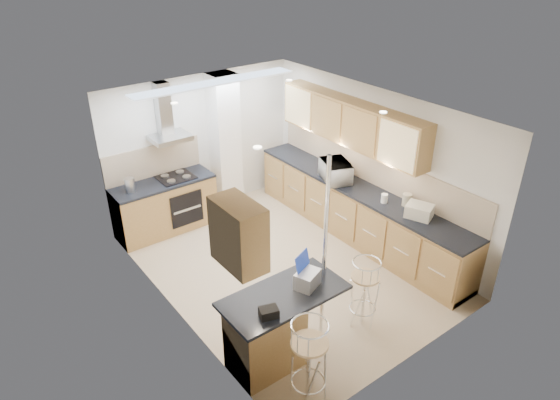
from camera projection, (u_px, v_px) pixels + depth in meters
ground at (284, 266)px, 7.72m from camera, size 4.80×4.80×0.00m
room_shell at (287, 162)px, 7.42m from camera, size 3.64×4.84×2.51m
right_counter at (356, 212)px, 8.29m from camera, size 0.63×4.40×0.92m
back_counter at (165, 206)px, 8.47m from camera, size 1.70×0.63×0.92m
peninsula at (284, 325)px, 5.88m from camera, size 1.47×0.72×0.94m
microwave at (336, 171)px, 8.22m from camera, size 0.59×0.70×0.33m
laptop at (307, 279)px, 5.74m from camera, size 0.35×0.31×0.20m
bag at (269, 312)px, 5.30m from camera, size 0.23×0.20×0.11m
bar_stool_near at (309, 362)px, 5.31m from camera, size 0.50×0.50×1.05m
bar_stool_end at (364, 292)px, 6.41m from camera, size 0.53×0.53×0.96m
jar_a at (330, 163)px, 8.70m from camera, size 0.16×0.16×0.16m
jar_b at (341, 169)px, 8.51m from camera, size 0.13×0.13×0.14m
jar_c at (407, 200)px, 7.49m from camera, size 0.14×0.14×0.19m
jar_d at (384, 198)px, 7.58m from camera, size 0.11×0.11×0.14m
bread_bin at (419, 211)px, 7.19m from camera, size 0.40×0.45×0.19m
kettle at (130, 185)px, 7.89m from camera, size 0.16×0.16×0.23m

